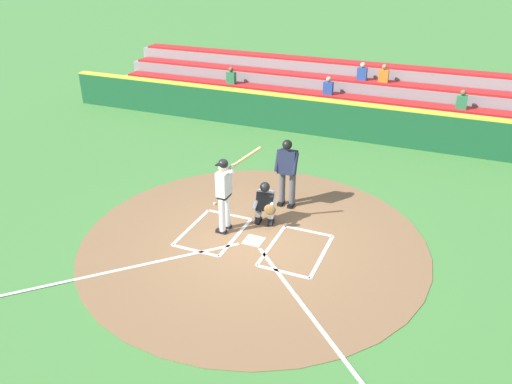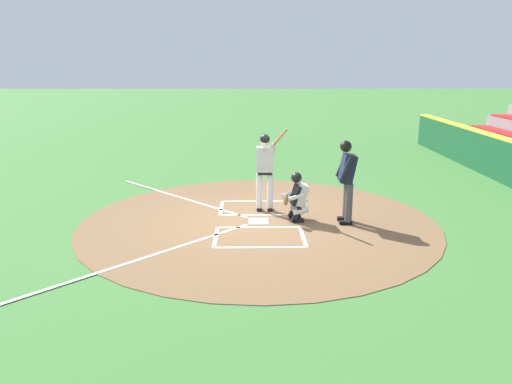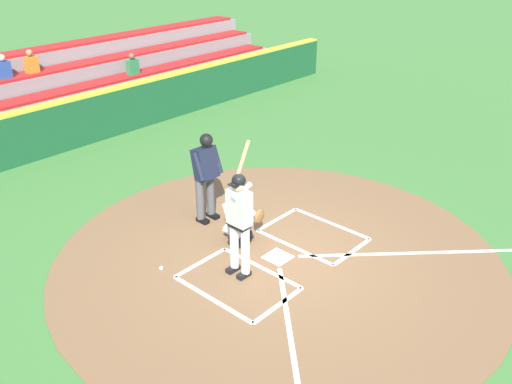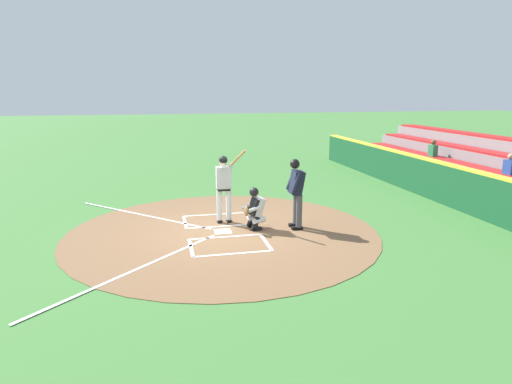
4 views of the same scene
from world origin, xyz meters
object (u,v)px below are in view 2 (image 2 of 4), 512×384
(catcher, at_px, (297,196))
(plate_umpire, at_px, (347,176))
(batter, at_px, (265,167))
(baseball, at_px, (306,200))

(catcher, distance_m, plate_umpire, 1.19)
(batter, relative_size, catcher, 1.88)
(batter, bearing_deg, catcher, -137.37)
(catcher, height_order, baseball, catcher)
(catcher, xyz_separation_m, plate_umpire, (-0.16, -1.08, 0.49))
(plate_umpire, relative_size, baseball, 25.20)
(batter, height_order, plate_umpire, batter)
(batter, bearing_deg, plate_umpire, -117.33)
(catcher, height_order, plate_umpire, plate_umpire)
(catcher, distance_m, baseball, 1.73)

